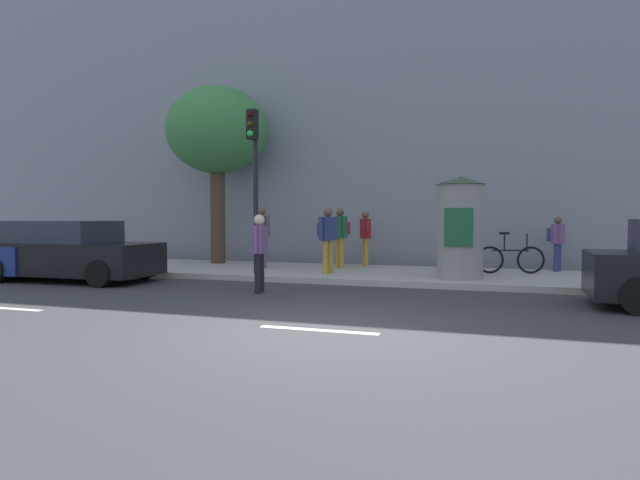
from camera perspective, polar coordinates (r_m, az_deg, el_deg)
The scene contains 15 objects.
ground_plane at distance 7.83m, azimuth -0.19°, elevation -9.60°, with size 80.00×80.00×0.00m, color #38383A.
sidewalk_curb at distance 14.55m, azimuth 8.56°, elevation -3.72°, with size 36.00×4.00×0.15m, color #B2ADA3.
lane_markings at distance 7.83m, azimuth -0.19°, elevation -9.57°, with size 25.80×0.16×0.01m.
building_backdrop at distance 19.77m, azimuth 11.16°, elevation 13.30°, with size 36.00×5.00×10.73m, color gray.
traffic_light at distance 13.89m, azimuth -7.08°, elevation 8.02°, with size 0.24×0.45×4.20m.
poster_column at distance 13.32m, azimuth 14.69°, elevation 1.38°, with size 1.20×1.20×2.47m.
street_tree at distance 17.73m, azimuth -10.90°, elevation 11.23°, with size 3.24×3.24×5.64m.
pedestrian_tallest at distance 11.55m, azimuth -6.49°, elevation -0.69°, with size 0.30×0.65×1.69m.
pedestrian_near_pole at distance 15.65m, azimuth -6.22°, elevation 0.86°, with size 0.57×0.43×1.77m.
pedestrian_with_backpack at distance 16.18m, azimuth 4.85°, elevation 0.65°, with size 0.41×0.56×1.66m.
pedestrian_in_light_jacket at distance 15.49m, azimuth 2.21°, elevation 0.86°, with size 0.53×0.53×1.75m.
pedestrian_with_bag at distance 14.06m, azimuth 0.79°, elevation 0.67°, with size 0.49×0.65×1.73m.
pedestrian_in_dark_shirt at distance 15.95m, azimuth 23.93°, elevation 0.14°, with size 0.49×0.64×1.50m.
bicycle_leaning at distance 14.89m, azimuth 19.61°, elevation -1.90°, with size 1.73×0.49×1.09m.
parked_car_dark at distance 15.13m, azimuth -25.24°, elevation -1.16°, with size 4.56×2.03×1.54m.
Camera 1 is at (2.42, -7.26, 1.64)m, focal length 30.03 mm.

